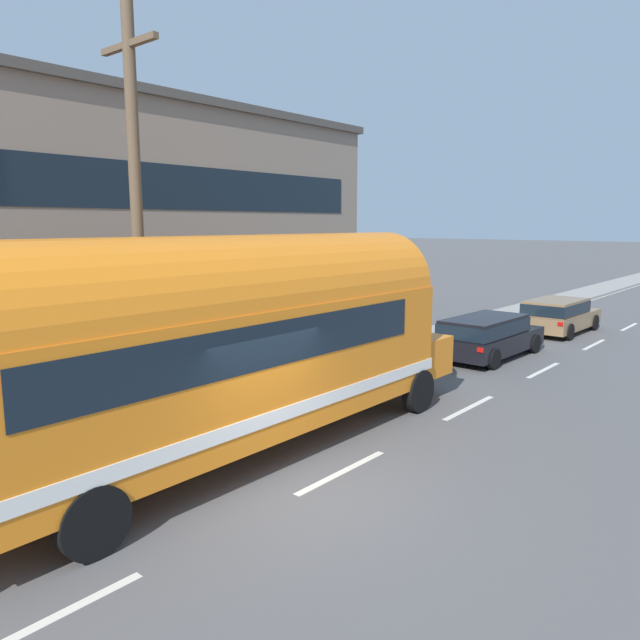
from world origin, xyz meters
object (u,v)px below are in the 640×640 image
(utility_pole, at_px, (137,219))
(car_second, at_px, (558,314))
(painted_bus, at_px, (215,340))
(car_lead, at_px, (487,334))

(utility_pole, relative_size, car_second, 1.95)
(painted_bus, relative_size, car_second, 2.89)
(utility_pole, bearing_deg, painted_bus, -3.40)
(painted_bus, bearing_deg, car_lead, 90.34)
(utility_pole, distance_m, car_second, 17.73)
(painted_bus, xyz_separation_m, car_lead, (-0.07, 11.28, -1.51))
(painted_bus, height_order, car_lead, painted_bus)
(utility_pole, bearing_deg, car_lead, 77.71)
(painted_bus, relative_size, car_lead, 2.76)
(utility_pole, xyz_separation_m, car_lead, (2.43, 11.13, -3.63))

